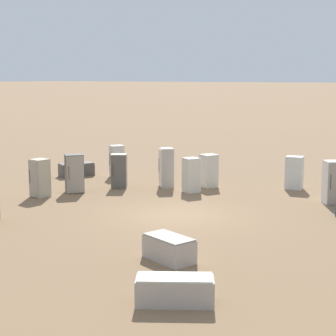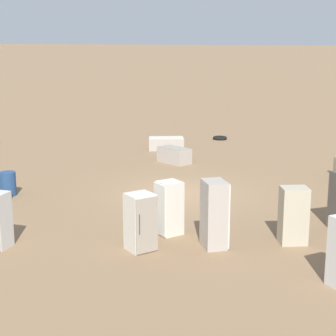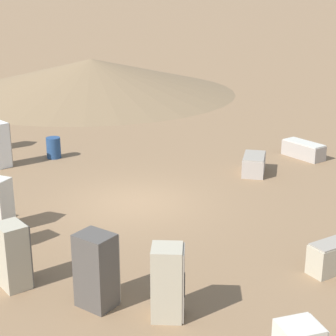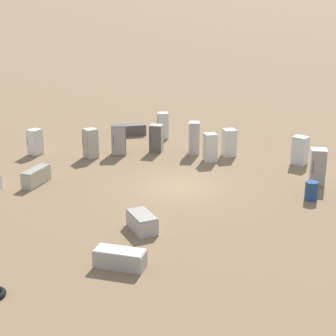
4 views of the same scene
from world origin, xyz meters
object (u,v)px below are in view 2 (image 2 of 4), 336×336
(discarded_fridge_3, at_px, (293,215))
(discarded_fridge_15, at_px, (141,222))
(rusty_barrel, at_px, (8,184))
(scrap_tire, at_px, (220,138))
(discarded_fridge_2, at_px, (174,155))
(discarded_fridge_4, at_px, (169,208))
(discarded_fridge_10, at_px, (215,214))
(discarded_fridge_0, at_px, (166,143))

(discarded_fridge_3, distance_m, discarded_fridge_15, 4.15)
(discarded_fridge_3, bearing_deg, rusty_barrel, 148.08)
(scrap_tire, xyz_separation_m, rusty_barrel, (14.21, -1.94, 0.34))
(discarded_fridge_2, xyz_separation_m, scrap_tire, (-6.54, -0.64, -0.26))
(discarded_fridge_4, xyz_separation_m, rusty_barrel, (-0.76, -6.98, -0.34))
(discarded_fridge_4, distance_m, rusty_barrel, 7.03)
(discarded_fridge_10, bearing_deg, scrap_tire, 160.29)
(scrap_tire, bearing_deg, discarded_fridge_4, 18.60)
(discarded_fridge_4, distance_m, discarded_fridge_10, 1.60)
(discarded_fridge_0, relative_size, discarded_fridge_10, 1.02)
(discarded_fridge_2, distance_m, rusty_barrel, 8.09)
(discarded_fridge_3, bearing_deg, discarded_fridge_0, 100.57)
(discarded_fridge_3, bearing_deg, discarded_fridge_4, 163.57)
(discarded_fridge_0, distance_m, scrap_tire, 4.24)
(discarded_fridge_4, bearing_deg, scrap_tire, -43.36)
(discarded_fridge_0, xyz_separation_m, discarded_fridge_15, (12.35, 6.14, 0.44))
(discarded_fridge_2, relative_size, discarded_fridge_10, 0.91)
(discarded_fridge_0, height_order, scrap_tire, discarded_fridge_0)
(discarded_fridge_2, relative_size, discarded_fridge_15, 1.08)
(discarded_fridge_2, xyz_separation_m, rusty_barrel, (7.67, -2.58, 0.08))
(discarded_fridge_4, distance_m, scrap_tire, 15.81)
(discarded_fridge_0, bearing_deg, rusty_barrel, -36.30)
(discarded_fridge_0, height_order, discarded_fridge_4, discarded_fridge_4)
(discarded_fridge_3, height_order, rusty_barrel, discarded_fridge_3)
(discarded_fridge_10, relative_size, rusty_barrel, 2.15)
(discarded_fridge_15, bearing_deg, discarded_fridge_0, -125.79)
(discarded_fridge_0, distance_m, discarded_fridge_4, 12.54)
(discarded_fridge_4, distance_m, discarded_fridge_15, 1.46)
(discarded_fridge_2, xyz_separation_m, discarded_fridge_4, (8.43, 4.40, 0.42))
(discarded_fridge_4, height_order, rusty_barrel, discarded_fridge_4)
(discarded_fridge_3, height_order, discarded_fridge_15, discarded_fridge_3)
(discarded_fridge_3, relative_size, discarded_fridge_4, 1.02)
(discarded_fridge_15, height_order, rusty_barrel, discarded_fridge_15)
(discarded_fridge_4, xyz_separation_m, scrap_tire, (-14.97, -5.04, -0.69))
(discarded_fridge_0, relative_size, rusty_barrel, 2.19)
(discarded_fridge_2, xyz_separation_m, discarded_fridge_10, (8.75, 5.96, 0.57))
(discarded_fridge_3, relative_size, rusty_barrel, 1.84)
(rusty_barrel, bearing_deg, discarded_fridge_4, 83.78)
(discarded_fridge_2, height_order, scrap_tire, discarded_fridge_2)
(discarded_fridge_10, relative_size, scrap_tire, 2.32)
(scrap_tire, bearing_deg, discarded_fridge_15, 16.90)
(discarded_fridge_4, bearing_deg, discarded_fridge_3, -135.14)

